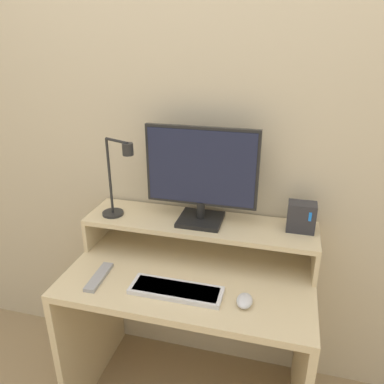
{
  "coord_description": "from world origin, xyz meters",
  "views": [
    {
      "loc": [
        0.35,
        -0.98,
        1.66
      ],
      "look_at": [
        0.0,
        0.32,
        1.09
      ],
      "focal_mm": 35.0,
      "sensor_mm": 36.0,
      "label": 1
    }
  ],
  "objects_px": {
    "monitor": "(201,174)",
    "keyboard": "(176,290)",
    "mouse": "(245,301)",
    "desk_lamp": "(118,180)",
    "remote_control": "(99,277)",
    "router_dock": "(301,217)"
  },
  "relations": [
    {
      "from": "router_dock",
      "to": "keyboard",
      "type": "relative_size",
      "value": 0.35
    },
    {
      "from": "monitor",
      "to": "keyboard",
      "type": "relative_size",
      "value": 1.33
    },
    {
      "from": "remote_control",
      "to": "mouse",
      "type": "bearing_deg",
      "value": -0.79
    },
    {
      "from": "monitor",
      "to": "remote_control",
      "type": "height_order",
      "value": "monitor"
    },
    {
      "from": "monitor",
      "to": "keyboard",
      "type": "bearing_deg",
      "value": -94.35
    },
    {
      "from": "desk_lamp",
      "to": "router_dock",
      "type": "height_order",
      "value": "desk_lamp"
    },
    {
      "from": "desk_lamp",
      "to": "mouse",
      "type": "distance_m",
      "value": 0.73
    },
    {
      "from": "monitor",
      "to": "mouse",
      "type": "height_order",
      "value": "monitor"
    },
    {
      "from": "router_dock",
      "to": "remote_control",
      "type": "bearing_deg",
      "value": -157.37
    },
    {
      "from": "mouse",
      "to": "monitor",
      "type": "bearing_deg",
      "value": 128.14
    },
    {
      "from": "monitor",
      "to": "remote_control",
      "type": "relative_size",
      "value": 2.5
    },
    {
      "from": "monitor",
      "to": "router_dock",
      "type": "distance_m",
      "value": 0.46
    },
    {
      "from": "desk_lamp",
      "to": "keyboard",
      "type": "xyz_separation_m",
      "value": [
        0.34,
        -0.25,
        -0.33
      ]
    },
    {
      "from": "desk_lamp",
      "to": "mouse",
      "type": "bearing_deg",
      "value": -22.81
    },
    {
      "from": "mouse",
      "to": "remote_control",
      "type": "height_order",
      "value": "mouse"
    },
    {
      "from": "desk_lamp",
      "to": "router_dock",
      "type": "distance_m",
      "value": 0.8
    },
    {
      "from": "keyboard",
      "to": "mouse",
      "type": "height_order",
      "value": "mouse"
    },
    {
      "from": "desk_lamp",
      "to": "keyboard",
      "type": "relative_size",
      "value": 1.0
    },
    {
      "from": "desk_lamp",
      "to": "remote_control",
      "type": "distance_m",
      "value": 0.42
    },
    {
      "from": "keyboard",
      "to": "mouse",
      "type": "distance_m",
      "value": 0.27
    },
    {
      "from": "monitor",
      "to": "desk_lamp",
      "type": "xyz_separation_m",
      "value": [
        -0.36,
        -0.06,
        -0.04
      ]
    },
    {
      "from": "desk_lamp",
      "to": "mouse",
      "type": "relative_size",
      "value": 4.24
    }
  ]
}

